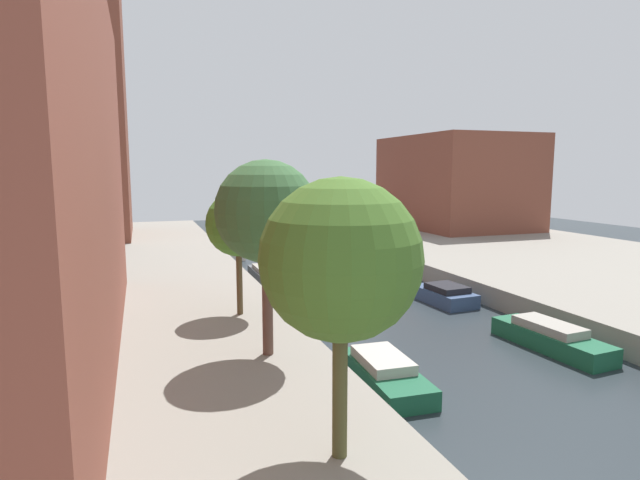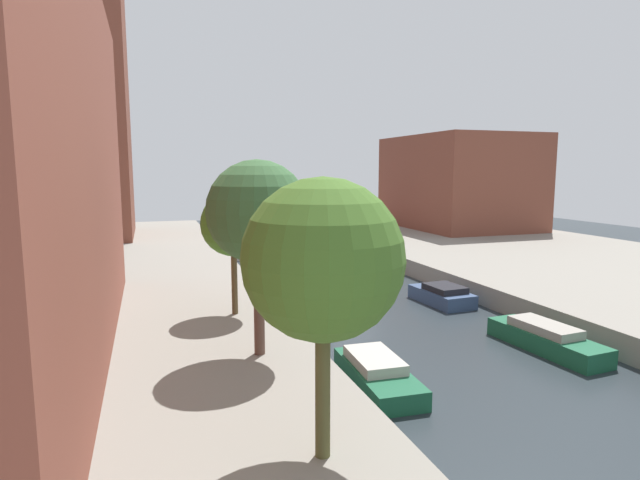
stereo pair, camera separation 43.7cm
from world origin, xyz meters
name	(u,v)px [view 2 (the right image)]	position (x,y,z in m)	size (l,w,h in m)	color
ground_plane	(348,292)	(0.00, 0.00, 0.00)	(84.00, 84.00, 0.00)	#232B30
quay_left	(26,307)	(-15.00, 0.00, 0.50)	(20.00, 64.00, 1.00)	gray
quay_right	(575,266)	(15.00, 0.00, 0.50)	(20.00, 64.00, 1.00)	gray
apartment_tower_far	(57,66)	(-16.00, 20.91, 14.30)	(10.00, 10.73, 26.59)	brown
low_block_right	(458,182)	(18.00, 17.51, 5.24)	(10.00, 13.78, 8.49)	brown
street_tree_0	(323,261)	(-6.85, -15.90, 4.76)	(2.98, 2.98, 5.27)	#4D4B28
street_tree_1	(258,212)	(-6.85, -10.14, 5.18)	(2.94, 2.94, 5.68)	brown
street_tree_2	(233,224)	(-6.85, -5.65, 4.39)	(2.40, 2.40, 4.61)	brown
parked_car	(353,221)	(8.62, 20.58, 1.59)	(2.01, 4.85, 1.42)	maroon
moored_boat_left_1	(377,373)	(-3.54, -11.20, 0.37)	(1.70, 4.03, 0.88)	#195638
moored_boat_left_2	(302,309)	(-3.65, -3.77, 0.40)	(1.66, 3.36, 0.94)	#33476B
moored_boat_left_3	(265,274)	(-3.45, 4.64, 0.33)	(1.38, 4.29, 0.76)	#4C5156
moored_boat_left_4	(232,251)	(-3.99, 13.39, 0.35)	(1.49, 4.61, 0.70)	beige
moored_boat_right_1	(546,339)	(3.45, -10.34, 0.42)	(1.67, 4.65, 0.97)	#195638
moored_boat_right_2	(442,295)	(3.43, -3.53, 0.41)	(1.88, 3.44, 0.94)	#33476B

